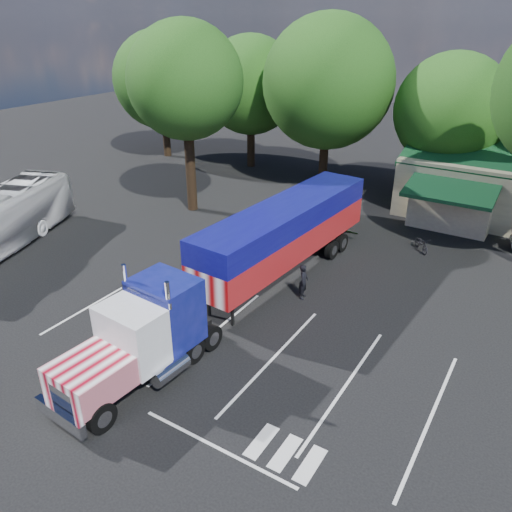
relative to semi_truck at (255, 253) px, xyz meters
The scene contains 9 objects.
ground 3.21m from the semi_truck, 87.32° to the left, with size 120.00×120.00×0.00m, color black.
tree_row_a 29.13m from the semi_truck, 139.65° to the left, with size 9.00×9.00×11.68m.
tree_row_b 24.18m from the semi_truck, 122.95° to the left, with size 8.40×8.40×11.35m.
tree_row_c 19.77m from the semi_truck, 104.99° to the left, with size 10.00×10.00×13.05m.
tree_row_d 20.46m from the semi_truck, 78.19° to the left, with size 8.00×8.00×10.60m.
tree_near_left 14.65m from the semi_truck, 142.07° to the left, with size 7.60×7.60×12.65m.
semi_truck is the anchor object (origin of this frame).
woman 2.83m from the semi_truck, 29.01° to the left, with size 0.66×0.43×1.82m, color black.
bicycle 11.45m from the semi_truck, 60.23° to the left, with size 0.59×1.70×0.90m, color black.
Camera 1 is at (11.39, -20.43, 12.84)m, focal length 35.00 mm.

